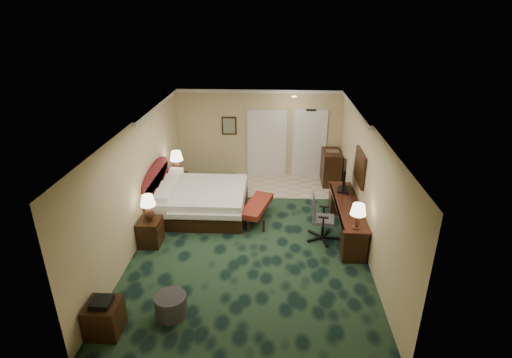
{
  "coord_description": "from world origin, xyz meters",
  "views": [
    {
      "loc": [
        0.51,
        -7.98,
        4.94
      ],
      "look_at": [
        0.08,
        0.6,
        1.2
      ],
      "focal_mm": 28.0,
      "sensor_mm": 36.0,
      "label": 1
    }
  ],
  "objects_px": {
    "bed": "(203,201)",
    "lamp_far": "(177,163)",
    "lamp_near": "(149,208)",
    "nightstand_near": "(150,232)",
    "minibar": "(331,168)",
    "ottoman": "(171,305)",
    "side_table": "(104,318)",
    "desk": "(346,218)",
    "desk_chair": "(323,218)",
    "tv": "(344,178)",
    "bed_bench": "(257,211)",
    "nightstand_far": "(177,185)"
  },
  "relations": [
    {
      "from": "desk_chair",
      "to": "tv",
      "type": "bearing_deg",
      "value": 68.89
    },
    {
      "from": "desk",
      "to": "tv",
      "type": "distance_m",
      "value": 1.04
    },
    {
      "from": "nightstand_far",
      "to": "desk",
      "type": "relative_size",
      "value": 0.25
    },
    {
      "from": "ottoman",
      "to": "side_table",
      "type": "xyz_separation_m",
      "value": [
        -0.97,
        -0.45,
        0.09
      ]
    },
    {
      "from": "lamp_near",
      "to": "ottoman",
      "type": "xyz_separation_m",
      "value": [
        0.98,
        -2.19,
        -0.71
      ]
    },
    {
      "from": "side_table",
      "to": "desk",
      "type": "bearing_deg",
      "value": 37.51
    },
    {
      "from": "lamp_near",
      "to": "side_table",
      "type": "relative_size",
      "value": 1.08
    },
    {
      "from": "nightstand_near",
      "to": "desk_chair",
      "type": "distance_m",
      "value": 3.9
    },
    {
      "from": "lamp_far",
      "to": "bed_bench",
      "type": "relative_size",
      "value": 0.49
    },
    {
      "from": "lamp_near",
      "to": "bed",
      "type": "bearing_deg",
      "value": 59.72
    },
    {
      "from": "bed_bench",
      "to": "nightstand_far",
      "type": "bearing_deg",
      "value": 166.56
    },
    {
      "from": "lamp_near",
      "to": "lamp_far",
      "type": "bearing_deg",
      "value": 89.41
    },
    {
      "from": "lamp_far",
      "to": "minibar",
      "type": "xyz_separation_m",
      "value": [
        4.37,
        1.09,
        -0.48
      ]
    },
    {
      "from": "side_table",
      "to": "desk_chair",
      "type": "height_order",
      "value": "desk_chair"
    },
    {
      "from": "nightstand_near",
      "to": "lamp_far",
      "type": "xyz_separation_m",
      "value": [
        0.06,
        2.52,
        0.68
      ]
    },
    {
      "from": "nightstand_near",
      "to": "nightstand_far",
      "type": "bearing_deg",
      "value": 89.52
    },
    {
      "from": "nightstand_far",
      "to": "bed_bench",
      "type": "distance_m",
      "value": 2.63
    },
    {
      "from": "bed",
      "to": "lamp_far",
      "type": "bearing_deg",
      "value": 130.57
    },
    {
      "from": "desk_chair",
      "to": "lamp_near",
      "type": "bearing_deg",
      "value": -166.27
    },
    {
      "from": "nightstand_far",
      "to": "bed_bench",
      "type": "height_order",
      "value": "nightstand_far"
    },
    {
      "from": "lamp_far",
      "to": "desk_chair",
      "type": "height_order",
      "value": "lamp_far"
    },
    {
      "from": "lamp_near",
      "to": "minibar",
      "type": "bearing_deg",
      "value": 39.58
    },
    {
      "from": "minibar",
      "to": "desk_chair",
      "type": "bearing_deg",
      "value": -99.82
    },
    {
      "from": "ottoman",
      "to": "desk",
      "type": "xyz_separation_m",
      "value": [
        3.43,
        2.93,
        0.17
      ]
    },
    {
      "from": "nightstand_near",
      "to": "bed_bench",
      "type": "bearing_deg",
      "value": 27.8
    },
    {
      "from": "nightstand_far",
      "to": "tv",
      "type": "bearing_deg",
      "value": -12.9
    },
    {
      "from": "minibar",
      "to": "lamp_far",
      "type": "bearing_deg",
      "value": -166.01
    },
    {
      "from": "desk_chair",
      "to": "side_table",
      "type": "bearing_deg",
      "value": -133.96
    },
    {
      "from": "nightstand_near",
      "to": "minibar",
      "type": "distance_m",
      "value": 5.72
    },
    {
      "from": "lamp_near",
      "to": "desk_chair",
      "type": "height_order",
      "value": "lamp_near"
    },
    {
      "from": "side_table",
      "to": "desk",
      "type": "xyz_separation_m",
      "value": [
        4.41,
        3.38,
        0.09
      ]
    },
    {
      "from": "nightstand_near",
      "to": "minibar",
      "type": "xyz_separation_m",
      "value": [
        4.43,
        3.61,
        0.2
      ]
    },
    {
      "from": "bed",
      "to": "side_table",
      "type": "xyz_separation_m",
      "value": [
        -0.89,
        -4.17,
        -0.06
      ]
    },
    {
      "from": "minibar",
      "to": "desk",
      "type": "bearing_deg",
      "value": -89.71
    },
    {
      "from": "ottoman",
      "to": "minibar",
      "type": "xyz_separation_m",
      "value": [
        3.42,
        5.83,
        0.3
      ]
    },
    {
      "from": "tv",
      "to": "minibar",
      "type": "xyz_separation_m",
      "value": [
        -0.03,
        2.14,
        -0.59
      ]
    },
    {
      "from": "bed",
      "to": "desk",
      "type": "distance_m",
      "value": 3.6
    },
    {
      "from": "tv",
      "to": "lamp_far",
      "type": "bearing_deg",
      "value": 176.67
    },
    {
      "from": "lamp_near",
      "to": "side_table",
      "type": "distance_m",
      "value": 2.71
    },
    {
      "from": "side_table",
      "to": "desk",
      "type": "relative_size",
      "value": 0.22
    },
    {
      "from": "ottoman",
      "to": "minibar",
      "type": "height_order",
      "value": "minibar"
    },
    {
      "from": "nightstand_far",
      "to": "lamp_far",
      "type": "relative_size",
      "value": 0.98
    },
    {
      "from": "minibar",
      "to": "bed",
      "type": "bearing_deg",
      "value": -149.02
    },
    {
      "from": "nightstand_far",
      "to": "minibar",
      "type": "bearing_deg",
      "value": 14.29
    },
    {
      "from": "bed_bench",
      "to": "side_table",
      "type": "distance_m",
      "value": 4.52
    },
    {
      "from": "ottoman",
      "to": "tv",
      "type": "relative_size",
      "value": 0.63
    },
    {
      "from": "lamp_far",
      "to": "nightstand_near",
      "type": "bearing_deg",
      "value": -91.34
    },
    {
      "from": "nightstand_far",
      "to": "desk",
      "type": "distance_m",
      "value": 4.76
    },
    {
      "from": "lamp_far",
      "to": "ottoman",
      "type": "xyz_separation_m",
      "value": [
        0.95,
        -4.74,
        -0.79
      ]
    },
    {
      "from": "lamp_near",
      "to": "lamp_far",
      "type": "xyz_separation_m",
      "value": [
        0.03,
        2.55,
        0.08
      ]
    }
  ]
}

